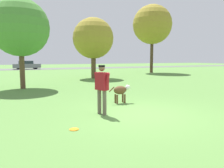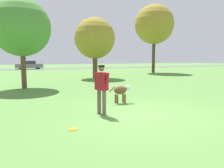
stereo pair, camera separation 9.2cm
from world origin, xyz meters
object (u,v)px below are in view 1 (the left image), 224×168
at_px(tree_far_right, 152,25).
at_px(tree_mid_center, 93,38).
at_px(frisbee, 74,129).
at_px(tree_near_left, 20,28).
at_px(person, 102,85).
at_px(dog, 121,91).
at_px(parked_car_grey, 27,65).

distance_m(tree_far_right, tree_mid_center, 10.39).
bearing_deg(frisbee, tree_mid_center, 69.54).
bearing_deg(frisbee, tree_near_left, 96.71).
xyz_separation_m(person, dog, (1.38, 1.41, -0.45)).
relative_size(dog, tree_far_right, 0.11).
xyz_separation_m(person, tree_mid_center, (3.88, 12.50, 2.64)).
xyz_separation_m(tree_far_right, parked_car_grey, (-14.22, 15.51, -5.26)).
xyz_separation_m(dog, tree_far_right, (11.65, 15.42, 5.44)).
bearing_deg(parked_car_grey, tree_far_right, -49.55).
bearing_deg(frisbee, dog, 44.94).
bearing_deg(tree_far_right, tree_mid_center, -154.63).
bearing_deg(tree_far_right, frisbee, -128.33).
height_order(person, tree_near_left, tree_near_left).
distance_m(person, tree_mid_center, 13.35).
relative_size(person, parked_car_grey, 0.37).
bearing_deg(person, dog, 111.77).
bearing_deg(tree_mid_center, dog, -102.73).
bearing_deg(person, frisbee, -69.73).
relative_size(frisbee, parked_car_grey, 0.06).
relative_size(dog, parked_car_grey, 0.22).
height_order(dog, tree_far_right, tree_far_right).
relative_size(tree_far_right, parked_car_grey, 1.91).
xyz_separation_m(frisbee, tree_near_left, (-1.04, 8.86, 3.63)).
bearing_deg(dog, parked_car_grey, 94.87).
distance_m(person, dog, 2.02).
bearing_deg(tree_mid_center, tree_far_right, 25.37).
xyz_separation_m(tree_far_right, tree_mid_center, (-9.14, -4.34, -2.35)).
relative_size(dog, tree_near_left, 0.18).
relative_size(tree_far_right, tree_near_left, 1.56).
relative_size(person, frisbee, 6.64).
xyz_separation_m(frisbee, parked_car_grey, (0.03, 33.53, 0.68)).
bearing_deg(parked_car_grey, tree_mid_center, -77.72).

